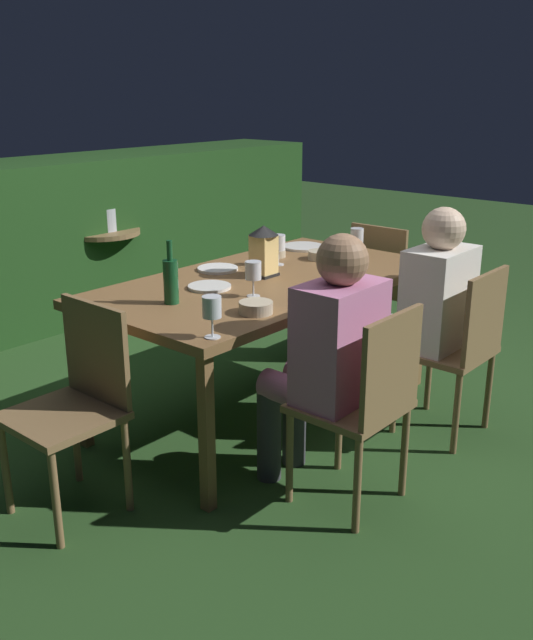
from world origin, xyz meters
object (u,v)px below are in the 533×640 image
(chair_side_left_b, at_px, (459,345))
(person_in_cream, at_px, (426,307))
(lantern_centerpiece, at_px, (264,248))
(wine_glass_a, at_px, (212,309))
(chair_head_far, at_px, (386,283))
(green_bottle_on_table, at_px, (171,280))
(plate_a, at_px, (303,247))
(ice_bucket, at_px, (101,217))
(wine_glass_d, at_px, (357,237))
(bowl_salad, at_px, (330,285))
(chair_head_near, at_px, (76,399))
(bowl_olives, at_px, (321,255))
(wine_glass_c, at_px, (253,272))
(chair_side_left_a, at_px, (365,399))
(bowl_dip, at_px, (276,253))
(wine_glass_b, at_px, (278,244))
(plate_b, at_px, (209,287))
(bowl_bread, at_px, (256,307))
(side_table, at_px, (104,259))
(dining_table, at_px, (266,288))
(plate_c, at_px, (218,269))
(person_in_pink, at_px, (326,353))

(chair_side_left_b, height_order, person_in_cream, person_in_cream)
(lantern_centerpiece, xyz_separation_m, wine_glass_a, (-0.85, -0.47, -0.03))
(chair_head_far, relative_size, green_bottle_on_table, 3.00)
(lantern_centerpiece, xyz_separation_m, plate_a, (0.66, 0.26, -0.14))
(wine_glass_a, bearing_deg, ice_bucket, 61.89)
(wine_glass_d, xyz_separation_m, bowl_salad, (-0.67, -0.29, -0.09))
(chair_head_near, height_order, bowl_olives, chair_head_near)
(chair_head_near, xyz_separation_m, wine_glass_a, (0.36, -0.43, 0.39))
(person_in_cream, relative_size, ice_bucket, 3.35)
(chair_side_left_b, bearing_deg, wine_glass_c, 134.83)
(person_in_cream, xyz_separation_m, wine_glass_d, (0.28, 0.61, 0.23))
(chair_side_left_a, bearing_deg, bowl_dip, 54.61)
(wine_glass_b, height_order, bowl_dip, wine_glass_b)
(chair_side_left_b, relative_size, green_bottle_on_table, 3.00)
(person_in_cream, distance_m, plate_b, 1.09)
(lantern_centerpiece, relative_size, plate_b, 1.26)
(green_bottle_on_table, xyz_separation_m, bowl_bread, (0.14, -0.39, -0.08))
(chair_side_left_a, height_order, green_bottle_on_table, green_bottle_on_table)
(plate_b, distance_m, side_table, 2.18)
(person_in_cream, distance_m, wine_glass_b, 0.88)
(chair_head_near, bearing_deg, lantern_centerpiece, 2.11)
(side_table, bearing_deg, chair_head_far, -72.18)
(dining_table, distance_m, plate_b, 0.34)
(person_in_cream, bearing_deg, bowl_dip, 91.22)
(plate_c, distance_m, side_table, 1.88)
(plate_a, bearing_deg, wine_glass_d, -89.28)
(person_in_pink, bearing_deg, chair_head_near, 137.83)
(wine_glass_c, bearing_deg, bowl_olives, 14.60)
(plate_a, distance_m, bowl_bread, 1.34)
(chair_side_left_a, xyz_separation_m, person_in_pink, (0.00, 0.20, 0.15))
(wine_glass_a, xyz_separation_m, bowl_dip, (1.23, 0.70, -0.10))
(chair_head_near, height_order, wine_glass_c, wine_glass_c)
(person_in_pink, height_order, wine_glass_d, person_in_pink)
(bowl_olives, bearing_deg, plate_b, 176.84)
(chair_head_far, bearing_deg, chair_side_left_b, -130.73)
(bowl_olives, distance_m, bowl_dip, 0.26)
(plate_b, bearing_deg, plate_c, 38.02)
(chair_head_near, distance_m, wine_glass_b, 1.51)
(chair_side_left_b, relative_size, bowl_salad, 5.19)
(chair_head_near, xyz_separation_m, bowl_dip, (1.59, 0.27, 0.29))
(wine_glass_c, bearing_deg, chair_side_left_a, -100.31)
(wine_glass_d, bearing_deg, wine_glass_c, -174.99)
(person_in_pink, distance_m, ice_bucket, 2.93)
(bowl_olives, bearing_deg, dining_table, -175.36)
(plate_b, bearing_deg, bowl_bread, -109.10)
(chair_side_left_b, distance_m, bowl_olives, 0.98)
(wine_glass_b, relative_size, wine_glass_c, 1.00)
(chair_side_left_b, height_order, wine_glass_c, wine_glass_c)
(chair_head_far, xyz_separation_m, green_bottle_on_table, (-1.80, 0.04, 0.38))
(dining_table, relative_size, chair_head_far, 2.16)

